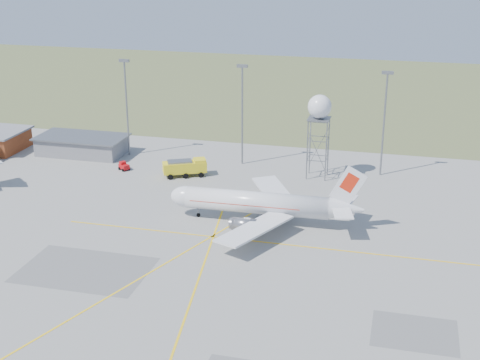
% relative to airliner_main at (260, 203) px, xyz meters
% --- Properties ---
extents(ground, '(400.00, 400.00, 0.00)m').
position_rel_airliner_main_xyz_m(ground, '(-0.21, -37.28, -3.34)').
color(ground, '#A2A19C').
rests_on(ground, ground).
extents(grass_strip, '(400.00, 120.00, 0.03)m').
position_rel_airliner_main_xyz_m(grass_strip, '(-0.21, 102.72, -3.33)').
color(grass_strip, '#4C5D33').
rests_on(grass_strip, ground).
extents(building_grey, '(19.00, 10.00, 3.90)m').
position_rel_airliner_main_xyz_m(building_grey, '(-45.21, 26.72, -1.37)').
color(building_grey, slate).
rests_on(building_grey, ground).
extents(mast_a, '(2.20, 0.50, 20.50)m').
position_rel_airliner_main_xyz_m(mast_a, '(-35.21, 28.72, 8.73)').
color(mast_a, slate).
rests_on(mast_a, ground).
extents(mast_b, '(2.20, 0.50, 20.50)m').
position_rel_airliner_main_xyz_m(mast_b, '(-10.21, 28.72, 8.73)').
color(mast_b, slate).
rests_on(mast_b, ground).
extents(mast_c, '(2.20, 0.50, 20.50)m').
position_rel_airliner_main_xyz_m(mast_c, '(17.79, 28.72, 8.73)').
color(mast_c, slate).
rests_on(mast_c, ground).
extents(airliner_main, '(32.03, 31.16, 10.90)m').
position_rel_airliner_main_xyz_m(airliner_main, '(0.00, 0.00, 0.00)').
color(airliner_main, silver).
rests_on(airliner_main, ground).
extents(radar_tower, '(4.50, 4.50, 16.29)m').
position_rel_airliner_main_xyz_m(radar_tower, '(5.88, 24.36, 5.80)').
color(radar_tower, slate).
rests_on(radar_tower, ground).
extents(fire_truck, '(8.78, 6.20, 3.36)m').
position_rel_airliner_main_xyz_m(fire_truck, '(-19.00, 18.59, -1.73)').
color(fire_truck, yellow).
rests_on(fire_truck, ground).
extents(baggage_tug, '(2.56, 2.49, 1.65)m').
position_rel_airliner_main_xyz_m(baggage_tug, '(-32.25, 19.03, -2.72)').
color(baggage_tug, '#B90D12').
rests_on(baggage_tug, ground).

